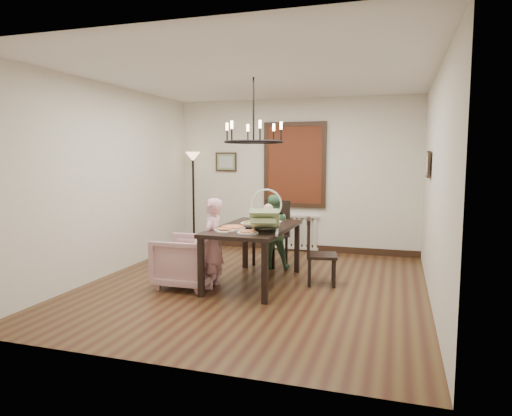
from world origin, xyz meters
The scene contains 17 objects.
room_shell centered at (0.00, 0.37, 1.40)m, with size 4.51×5.00×2.81m.
dining_table centered at (-0.05, 0.12, 0.71)m, with size 1.01×1.73×0.80m.
chair_far centered at (-0.12, 1.23, 0.53)m, with size 0.47×0.47×1.06m, color black, non-canonical shape.
chair_right centered at (0.86, 0.36, 0.46)m, with size 0.40×0.40×0.92m, color black, non-canonical shape.
armchair centered at (-0.88, -0.29, 0.35)m, with size 0.74×0.76×0.69m, color #C596A4.
elderly_woman centered at (-0.52, -0.22, 0.50)m, with size 0.37×0.24×1.00m, color #E09EAB.
seated_man centered at (-0.02, 1.04, 0.48)m, with size 0.47×0.37×0.97m, color #47784F.
baby_bouncer centered at (0.23, -0.28, 0.99)m, with size 0.42×0.58×0.38m, color #C8E8A0, non-canonical shape.
salad_bowl centered at (-0.05, 0.03, 0.84)m, with size 0.34×0.34×0.08m, color white.
pizza_platter centered at (-0.24, -0.17, 0.82)m, with size 0.34×0.34×0.04m, color tan.
drinking_glass centered at (-0.03, 0.30, 0.87)m, with size 0.07×0.07×0.14m, color silver.
window_blinds centered at (0.00, 2.46, 1.60)m, with size 1.00×0.03×1.40m, color #5B1D12.
radiator centered at (0.00, 2.48, 0.35)m, with size 0.92×0.12×0.62m, color silver, non-canonical shape.
picture_back centered at (-1.35, 2.47, 1.65)m, with size 0.42×0.03×0.36m, color black.
picture_right centered at (2.21, 0.90, 1.65)m, with size 0.42×0.03×0.36m, color black.
floor_lamp centered at (-1.90, 2.15, 0.90)m, with size 0.30×0.30×1.80m, color black, non-canonical shape.
chandelier centered at (-0.05, 0.12, 1.95)m, with size 0.80×0.80×0.04m, color black.
Camera 1 is at (1.83, -5.77, 1.76)m, focal length 32.00 mm.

